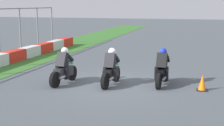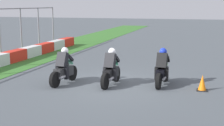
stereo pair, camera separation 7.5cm
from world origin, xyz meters
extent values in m
plane|color=#4C5359|center=(0.00, 0.00, 0.00)|extent=(120.00, 120.00, 0.00)
cube|color=red|center=(3.54, 6.88, 0.32)|extent=(1.74, 0.60, 0.64)
cube|color=silver|center=(5.31, 6.88, 0.32)|extent=(1.74, 0.60, 0.64)
cube|color=red|center=(7.09, 6.88, 0.32)|extent=(1.74, 0.60, 0.64)
cube|color=silver|center=(8.86, 6.88, 0.32)|extent=(1.74, 0.60, 0.64)
cube|color=red|center=(10.63, 6.88, 0.32)|extent=(1.74, 0.60, 0.64)
cylinder|color=slate|center=(7.25, 8.69, 1.50)|extent=(0.10, 0.10, 2.99)
cylinder|color=slate|center=(9.67, 8.69, 1.50)|extent=(0.10, 0.10, 2.99)
cylinder|color=slate|center=(12.09, 8.69, 1.50)|extent=(0.10, 0.10, 2.99)
cylinder|color=black|center=(1.12, -1.99, 0.32)|extent=(0.65, 0.17, 0.64)
cylinder|color=black|center=(-0.28, -1.92, 0.32)|extent=(0.65, 0.17, 0.64)
cube|color=black|center=(0.42, -1.96, 0.50)|extent=(1.11, 0.37, 0.40)
ellipsoid|color=black|center=(0.52, -1.96, 0.80)|extent=(0.49, 0.32, 0.24)
cube|color=red|center=(-0.09, -1.93, 0.52)|extent=(0.07, 0.16, 0.08)
cylinder|color=#A5A5AD|center=(0.06, -2.10, 0.37)|extent=(0.42, 0.12, 0.10)
cube|color=black|center=(0.32, -1.95, 1.02)|extent=(0.50, 0.42, 0.66)
sphere|color=#1931C2|center=(0.54, -1.96, 1.36)|extent=(0.31, 0.31, 0.30)
cube|color=#679550|center=(0.92, -1.98, 0.84)|extent=(0.17, 0.27, 0.23)
cube|color=black|center=(0.31, -1.75, 0.50)|extent=(0.19, 0.15, 0.52)
cube|color=black|center=(0.29, -2.15, 0.50)|extent=(0.19, 0.15, 0.52)
cube|color=black|center=(0.71, -1.79, 1.04)|extent=(0.39, 0.12, 0.31)
cube|color=black|center=(0.69, -2.15, 1.04)|extent=(0.39, 0.12, 0.31)
cylinder|color=black|center=(0.53, -0.01, 0.32)|extent=(0.65, 0.17, 0.64)
cylinder|color=black|center=(-0.87, 0.06, 0.32)|extent=(0.65, 0.17, 0.64)
cube|color=black|center=(-0.17, 0.02, 0.50)|extent=(1.11, 0.37, 0.40)
ellipsoid|color=black|center=(-0.07, 0.02, 0.80)|extent=(0.49, 0.32, 0.24)
cube|color=red|center=(-0.68, 0.05, 0.52)|extent=(0.07, 0.16, 0.08)
cylinder|color=#A5A5AD|center=(-0.52, -0.12, 0.37)|extent=(0.42, 0.12, 0.10)
cube|color=black|center=(-0.27, 0.03, 1.02)|extent=(0.50, 0.42, 0.66)
sphere|color=silver|center=(-0.05, 0.02, 1.36)|extent=(0.31, 0.31, 0.30)
cube|color=#3F9671|center=(0.33, 0.00, 0.84)|extent=(0.17, 0.27, 0.23)
cube|color=black|center=(-0.28, 0.23, 0.50)|extent=(0.19, 0.15, 0.52)
cube|color=black|center=(-0.30, -0.17, 0.50)|extent=(0.19, 0.15, 0.52)
cube|color=black|center=(0.12, 0.19, 1.04)|extent=(0.39, 0.12, 0.31)
cube|color=black|center=(0.10, -0.17, 1.04)|extent=(0.39, 0.12, 0.31)
cylinder|color=black|center=(0.21, 1.88, 0.32)|extent=(0.65, 0.20, 0.64)
cylinder|color=black|center=(-1.18, 2.02, 0.32)|extent=(0.65, 0.20, 0.64)
cube|color=#282829|center=(-0.49, 1.95, 0.50)|extent=(1.13, 0.43, 0.40)
ellipsoid|color=#282829|center=(-0.39, 1.94, 0.80)|extent=(0.51, 0.35, 0.24)
cube|color=red|center=(-0.99, 2.00, 0.52)|extent=(0.08, 0.17, 0.08)
cylinder|color=#A5A5AD|center=(-0.85, 1.83, 0.37)|extent=(0.43, 0.14, 0.10)
cube|color=black|center=(-0.59, 1.96, 1.02)|extent=(0.52, 0.45, 0.66)
sphere|color=silver|center=(-0.37, 1.94, 1.36)|extent=(0.33, 0.33, 0.30)
cube|color=#39745E|center=(0.01, 1.90, 0.84)|extent=(0.18, 0.27, 0.23)
cube|color=black|center=(-0.59, 2.16, 0.50)|extent=(0.19, 0.16, 0.52)
cube|color=black|center=(-0.62, 1.76, 0.50)|extent=(0.19, 0.16, 0.52)
cube|color=black|center=(-0.19, 2.10, 1.04)|extent=(0.39, 0.14, 0.31)
cube|color=black|center=(-0.22, 1.74, 1.04)|extent=(0.39, 0.14, 0.31)
cube|color=black|center=(0.01, -3.55, 0.01)|extent=(0.40, 0.40, 0.03)
cone|color=orange|center=(0.01, -3.55, 0.30)|extent=(0.32, 0.32, 0.61)
camera|label=1|loc=(-12.51, -3.58, 3.25)|focal=52.28mm
camera|label=2|loc=(-12.49, -3.66, 3.25)|focal=52.28mm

